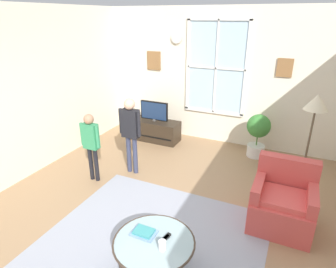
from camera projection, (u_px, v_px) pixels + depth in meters
ground_plane at (153, 232)px, 3.69m from camera, size 5.81×6.97×0.02m
back_wall at (224, 78)px, 5.88m from camera, size 5.21×0.17×2.77m
area_rug at (152, 242)px, 3.52m from camera, size 2.63×2.34×0.01m
tv_stand at (155, 130)px, 6.34m from camera, size 1.10×0.46×0.45m
television at (154, 111)px, 6.16m from camera, size 0.63×0.08×0.43m
armchair at (282, 203)px, 3.72m from camera, size 0.76×0.74×0.87m
coffee_table at (154, 243)px, 2.95m from camera, size 0.86×0.86×0.44m
book_stack at (144, 232)px, 3.03m from camera, size 0.26×0.19×0.05m
cup at (162, 245)px, 2.82m from camera, size 0.08×0.08×0.10m
remote_near_books at (166, 238)px, 2.97m from camera, size 0.06×0.14×0.02m
remote_near_cup at (164, 239)px, 2.95m from camera, size 0.07×0.15×0.02m
person_green_shirt at (91, 140)px, 4.58m from camera, size 0.35×0.16×1.17m
person_black_shirt at (131, 128)px, 4.78m from camera, size 0.41×0.18×1.34m
potted_plant_by_window at (258, 132)px, 5.48m from camera, size 0.45×0.45×0.86m
floor_lamp at (315, 113)px, 3.92m from camera, size 0.32×0.32×1.61m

